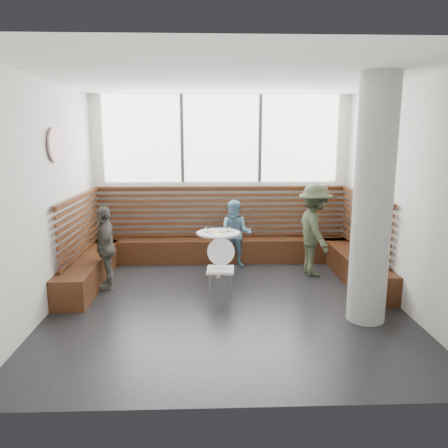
{
  "coord_description": "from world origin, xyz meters",
  "views": [
    {
      "loc": [
        -0.26,
        -6.05,
        2.44
      ],
      "look_at": [
        0.0,
        1.0,
        1.0
      ],
      "focal_mm": 35.0,
      "sensor_mm": 36.0,
      "label": 1
    }
  ],
  "objects_px": {
    "concrete_column": "(373,202)",
    "child_back": "(236,234)",
    "cafe_chair": "(220,263)",
    "adult_man": "(314,230)",
    "cafe_table": "(218,245)",
    "child_left": "(105,248)"
  },
  "relations": [
    {
      "from": "cafe_table",
      "to": "adult_man",
      "type": "distance_m",
      "value": 1.7
    },
    {
      "from": "adult_man",
      "to": "child_left",
      "type": "distance_m",
      "value": 3.56
    },
    {
      "from": "concrete_column",
      "to": "adult_man",
      "type": "relative_size",
      "value": 1.98
    },
    {
      "from": "cafe_table",
      "to": "child_back",
      "type": "xyz_separation_m",
      "value": [
        0.34,
        0.55,
        0.07
      ]
    },
    {
      "from": "concrete_column",
      "to": "child_back",
      "type": "relative_size",
      "value": 2.54
    },
    {
      "from": "child_back",
      "to": "cafe_chair",
      "type": "bearing_deg",
      "value": -89.74
    },
    {
      "from": "cafe_table",
      "to": "concrete_column",
      "type": "bearing_deg",
      "value": -45.29
    },
    {
      "from": "concrete_column",
      "to": "cafe_table",
      "type": "xyz_separation_m",
      "value": [
        -1.94,
        1.96,
        -1.04
      ]
    },
    {
      "from": "cafe_chair",
      "to": "child_back",
      "type": "distance_m",
      "value": 1.58
    },
    {
      "from": "cafe_chair",
      "to": "concrete_column",
      "type": "bearing_deg",
      "value": -22.55
    },
    {
      "from": "adult_man",
      "to": "concrete_column",
      "type": "bearing_deg",
      "value": -177.86
    },
    {
      "from": "cafe_chair",
      "to": "child_back",
      "type": "bearing_deg",
      "value": 81.88
    },
    {
      "from": "child_back",
      "to": "adult_man",
      "type": "bearing_deg",
      "value": -10.77
    },
    {
      "from": "concrete_column",
      "to": "cafe_chair",
      "type": "relative_size",
      "value": 3.62
    },
    {
      "from": "child_back",
      "to": "child_left",
      "type": "bearing_deg",
      "value": -140.48
    },
    {
      "from": "cafe_chair",
      "to": "child_back",
      "type": "relative_size",
      "value": 0.7
    },
    {
      "from": "concrete_column",
      "to": "child_left",
      "type": "relative_size",
      "value": 2.38
    },
    {
      "from": "concrete_column",
      "to": "adult_man",
      "type": "xyz_separation_m",
      "value": [
        -0.25,
        1.93,
        -0.79
      ]
    },
    {
      "from": "concrete_column",
      "to": "adult_man",
      "type": "bearing_deg",
      "value": 97.47
    },
    {
      "from": "adult_man",
      "to": "child_left",
      "type": "relative_size",
      "value": 1.21
    },
    {
      "from": "cafe_chair",
      "to": "child_left",
      "type": "distance_m",
      "value": 1.89
    },
    {
      "from": "cafe_table",
      "to": "cafe_chair",
      "type": "bearing_deg",
      "value": -89.55
    }
  ]
}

